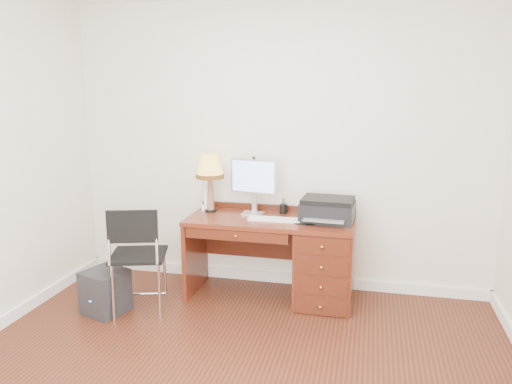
% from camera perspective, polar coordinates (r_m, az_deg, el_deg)
% --- Properties ---
extents(ground, '(4.00, 4.00, 0.00)m').
position_cam_1_polar(ground, '(3.56, -3.18, -20.62)').
color(ground, '#37160C').
rests_on(ground, ground).
extents(room_shell, '(4.00, 4.00, 4.00)m').
position_cam_1_polar(room_shell, '(4.07, -0.61, -15.37)').
color(room_shell, silver).
rests_on(room_shell, ground).
extents(desk, '(1.50, 0.67, 0.75)m').
position_cam_1_polar(desk, '(4.57, 5.67, -7.30)').
color(desk, '#5F2314').
rests_on(desk, ground).
extents(monitor, '(0.45, 0.17, 0.51)m').
position_cam_1_polar(monitor, '(4.61, -0.30, 1.44)').
color(monitor, silver).
rests_on(monitor, desk).
extents(keyboard, '(0.47, 0.13, 0.02)m').
position_cam_1_polar(keyboard, '(4.44, 2.14, -3.14)').
color(keyboard, white).
rests_on(keyboard, desk).
extents(mouse_pad, '(0.24, 0.24, 0.05)m').
position_cam_1_polar(mouse_pad, '(4.41, 5.75, -3.23)').
color(mouse_pad, black).
rests_on(mouse_pad, desk).
extents(printer, '(0.48, 0.39, 0.21)m').
position_cam_1_polar(printer, '(4.46, 8.19, -1.97)').
color(printer, black).
rests_on(printer, desk).
extents(leg_lamp, '(0.27, 0.27, 0.55)m').
position_cam_1_polar(leg_lamp, '(4.69, -5.29, 2.54)').
color(leg_lamp, black).
rests_on(leg_lamp, desk).
extents(phone, '(0.12, 0.12, 0.20)m').
position_cam_1_polar(phone, '(4.82, -5.68, -1.34)').
color(phone, white).
rests_on(phone, desk).
extents(pen_cup, '(0.07, 0.07, 0.09)m').
position_cam_1_polar(pen_cup, '(4.68, 3.15, -1.92)').
color(pen_cup, black).
rests_on(pen_cup, desk).
extents(chair, '(0.56, 0.56, 0.95)m').
position_cam_1_polar(chair, '(4.33, -13.75, -6.41)').
color(chair, black).
rests_on(chair, ground).
extents(equipment_box, '(0.41, 0.41, 0.38)m').
position_cam_1_polar(equipment_box, '(4.56, -16.84, -10.84)').
color(equipment_box, black).
rests_on(equipment_box, ground).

